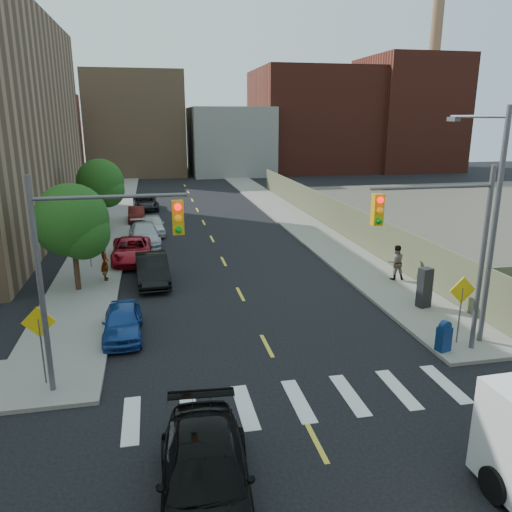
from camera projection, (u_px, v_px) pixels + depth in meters
name	position (u px, v px, depth m)	size (l,w,h in m)	color
ground	(342.00, 492.00, 11.84)	(160.00, 160.00, 0.00)	black
sidewalk_nw	(116.00, 206.00, 49.46)	(3.50, 73.00, 0.15)	gray
sidewalk_ne	(268.00, 201.00, 52.47)	(3.50, 73.00, 0.15)	gray
fence_north	(328.00, 212.00, 39.78)	(0.12, 44.00, 2.50)	#5F6043
gravel_lot	(512.00, 214.00, 45.57)	(36.00, 42.00, 0.06)	#595447
bg_bldg_west	(23.00, 135.00, 71.98)	(14.00, 18.00, 12.00)	#592319
bg_bldg_midwest	(137.00, 124.00, 76.57)	(14.00, 16.00, 15.00)	#8C6B4C
bg_bldg_center	(229.00, 141.00, 78.08)	(12.00, 16.00, 10.00)	gray
bg_bldg_east	(311.00, 121.00, 81.88)	(18.00, 18.00, 16.00)	#592319
bg_bldg_fareast	(407.00, 114.00, 82.83)	(14.00, 16.00, 18.00)	#592319
smokestack	(432.00, 83.00, 82.26)	(1.80, 1.80, 28.00)	#8C6B4C
signal_nw	(90.00, 256.00, 15.12)	(4.59, 0.30, 7.00)	#59595E
signal_ne	(447.00, 237.00, 17.44)	(4.59, 0.30, 7.00)	#59595E
streetlight_ne	(489.00, 211.00, 18.53)	(0.25, 3.70, 9.00)	#59595E
warn_sign_nw	(40.00, 331.00, 15.92)	(1.06, 0.06, 2.83)	#59595E
warn_sign_ne	(462.00, 298.00, 18.83)	(1.06, 0.06, 2.83)	#59595E
warn_sign_midwest	(89.00, 236.00, 28.65)	(1.06, 0.06, 2.83)	#59595E
tree_west_near	(72.00, 225.00, 24.48)	(3.66, 3.64, 5.52)	#332114
tree_west_far	(100.00, 185.00, 38.63)	(3.66, 3.64, 5.52)	#332114
parked_car_blue	(123.00, 322.00, 20.04)	(1.52, 3.78, 1.29)	navy
parked_car_black	(152.00, 269.00, 26.52)	(1.64, 4.69, 1.54)	black
parked_car_red	(132.00, 250.00, 30.55)	(2.36, 5.12, 1.42)	#A41020
parked_car_silver	(144.00, 234.00, 34.64)	(2.03, 4.99, 1.45)	#B4B6BC
parked_car_white	(153.00, 225.00, 37.65)	(1.72, 4.27, 1.46)	silver
parked_car_maroon	(137.00, 214.00, 42.13)	(1.34, 3.84, 1.27)	#45100D
parked_car_grey	(146.00, 203.00, 47.78)	(2.20, 4.78, 1.33)	black
black_sedan	(206.00, 477.00, 11.23)	(2.13, 5.23, 1.52)	black
mailbox	(444.00, 336.00, 18.53)	(0.57, 0.49, 1.19)	navy
payphone	(425.00, 288.00, 22.73)	(0.55, 0.45, 1.85)	black
pedestrian_west	(105.00, 263.00, 26.55)	(0.67, 0.44, 1.83)	gray
pedestrian_east	(396.00, 262.00, 26.62)	(0.92, 0.72, 1.89)	gray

